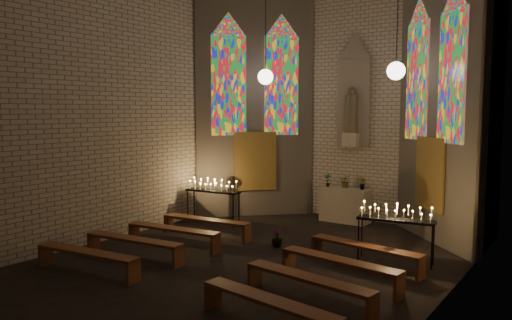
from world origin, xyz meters
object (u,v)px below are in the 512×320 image
Objects in this scene: votive_stand_right at (396,216)px; altar at (345,205)px; votive_stand_left at (213,188)px; aisle_flower_pot at (277,237)px.

altar is at bearing 121.32° from votive_stand_right.
aisle_flower_pot is at bearing -25.72° from votive_stand_left.
altar is 3.89m from votive_stand_left.
votive_stand_left is (-3.00, -2.41, 0.54)m from altar.
altar is 3.99m from votive_stand_right.
votive_stand_left reaches higher than altar.
aisle_flower_pot is 2.89m from votive_stand_right.
aisle_flower_pot is 0.27× the size of votive_stand_right.
altar reaches higher than aisle_flower_pot.
aisle_flower_pot is 3.11m from votive_stand_left.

